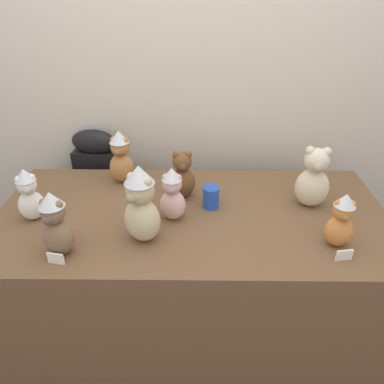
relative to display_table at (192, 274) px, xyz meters
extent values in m
plane|color=#3D3838|center=(0.00, -0.25, -0.39)|extent=(10.00, 10.00, 0.00)
cube|color=silver|center=(0.00, 0.71, 0.91)|extent=(7.00, 0.08, 2.60)
cube|color=brown|center=(0.00, 0.00, 0.00)|extent=(1.91, 0.91, 0.79)
cube|color=black|center=(-0.60, 0.59, 0.03)|extent=(0.29, 0.16, 0.85)
ellipsoid|color=black|center=(-0.60, 0.59, 0.52)|extent=(0.29, 0.16, 0.15)
ellipsoid|color=brown|center=(-0.05, 0.16, 0.48)|extent=(0.14, 0.12, 0.16)
sphere|color=brown|center=(-0.05, 0.16, 0.60)|extent=(0.10, 0.10, 0.10)
sphere|color=brown|center=(-0.08, 0.15, 0.63)|extent=(0.04, 0.04, 0.04)
sphere|color=brown|center=(-0.02, 0.16, 0.63)|extent=(0.04, 0.04, 0.04)
sphere|color=brown|center=(-0.05, 0.12, 0.59)|extent=(0.04, 0.04, 0.04)
ellipsoid|color=#CCB78E|center=(-0.21, -0.20, 0.49)|extent=(0.21, 0.20, 0.20)
sphere|color=#CCB78E|center=(-0.21, -0.20, 0.64)|extent=(0.12, 0.12, 0.12)
sphere|color=#CCB78E|center=(-0.24, -0.18, 0.69)|extent=(0.04, 0.04, 0.04)
sphere|color=#CCB78E|center=(-0.18, -0.22, 0.69)|extent=(0.04, 0.04, 0.04)
sphere|color=#9D8E71|center=(-0.24, -0.24, 0.63)|extent=(0.05, 0.05, 0.05)
cone|color=silver|center=(-0.21, -0.20, 0.71)|extent=(0.13, 0.13, 0.08)
ellipsoid|color=beige|center=(0.59, 0.08, 0.49)|extent=(0.18, 0.16, 0.20)
sphere|color=beige|center=(0.59, 0.08, 0.64)|extent=(0.12, 0.12, 0.12)
sphere|color=beige|center=(0.55, 0.09, 0.69)|extent=(0.04, 0.04, 0.04)
sphere|color=beige|center=(0.62, 0.08, 0.69)|extent=(0.04, 0.04, 0.04)
sphere|color=#ABA08A|center=(0.58, 0.03, 0.63)|extent=(0.05, 0.05, 0.05)
ellipsoid|color=#7F6047|center=(-0.54, -0.30, 0.48)|extent=(0.16, 0.14, 0.16)
sphere|color=#7F6047|center=(-0.54, -0.30, 0.60)|extent=(0.10, 0.10, 0.10)
sphere|color=#7F6047|center=(-0.57, -0.29, 0.63)|extent=(0.04, 0.04, 0.04)
sphere|color=#7F6047|center=(-0.51, -0.30, 0.63)|extent=(0.04, 0.04, 0.04)
sphere|color=brown|center=(-0.55, -0.34, 0.59)|extent=(0.04, 0.04, 0.04)
cone|color=silver|center=(-0.54, -0.30, 0.66)|extent=(0.10, 0.10, 0.06)
ellipsoid|color=beige|center=(-0.09, -0.04, 0.47)|extent=(0.13, 0.11, 0.15)
sphere|color=beige|center=(-0.09, -0.04, 0.58)|extent=(0.09, 0.09, 0.09)
sphere|color=beige|center=(-0.12, -0.04, 0.61)|extent=(0.03, 0.03, 0.03)
sphere|color=beige|center=(-0.06, -0.04, 0.61)|extent=(0.03, 0.03, 0.03)
sphere|color=#A88783|center=(-0.09, -0.08, 0.57)|extent=(0.04, 0.04, 0.04)
cone|color=silver|center=(-0.09, -0.04, 0.63)|extent=(0.09, 0.09, 0.06)
ellipsoid|color=#B27A42|center=(-0.39, 0.32, 0.48)|extent=(0.15, 0.14, 0.17)
sphere|color=#B27A42|center=(-0.39, 0.32, 0.60)|extent=(0.10, 0.10, 0.10)
sphere|color=#B27A42|center=(-0.42, 0.32, 0.64)|extent=(0.04, 0.04, 0.04)
sphere|color=#B27A42|center=(-0.36, 0.31, 0.64)|extent=(0.04, 0.04, 0.04)
sphere|color=olive|center=(-0.40, 0.28, 0.59)|extent=(0.04, 0.04, 0.04)
cone|color=silver|center=(-0.39, 0.32, 0.66)|extent=(0.11, 0.11, 0.07)
ellipsoid|color=#D17F3D|center=(0.62, -0.23, 0.46)|extent=(0.12, 0.11, 0.14)
sphere|color=#D17F3D|center=(0.62, -0.23, 0.57)|extent=(0.08, 0.08, 0.08)
sphere|color=#D17F3D|center=(0.59, -0.23, 0.60)|extent=(0.03, 0.03, 0.03)
sphere|color=#D17F3D|center=(0.65, -0.24, 0.60)|extent=(0.03, 0.03, 0.03)
sphere|color=#A06536|center=(0.62, -0.27, 0.56)|extent=(0.04, 0.04, 0.04)
cone|color=silver|center=(0.62, -0.23, 0.62)|extent=(0.09, 0.09, 0.06)
ellipsoid|color=white|center=(-0.75, -0.05, 0.47)|extent=(0.15, 0.14, 0.15)
sphere|color=white|center=(-0.75, -0.05, 0.58)|extent=(0.09, 0.09, 0.09)
sphere|color=white|center=(-0.77, -0.06, 0.61)|extent=(0.03, 0.03, 0.03)
sphere|color=white|center=(-0.72, -0.04, 0.61)|extent=(0.03, 0.03, 0.03)
sphere|color=#B4B3AF|center=(-0.73, -0.09, 0.57)|extent=(0.04, 0.04, 0.04)
cone|color=silver|center=(-0.75, -0.05, 0.63)|extent=(0.09, 0.09, 0.06)
cylinder|color=blue|center=(0.09, 0.06, 0.45)|extent=(0.08, 0.08, 0.11)
cube|color=white|center=(0.62, -0.33, 0.42)|extent=(0.07, 0.02, 0.05)
cube|color=white|center=(-0.54, -0.37, 0.42)|extent=(0.07, 0.02, 0.05)
camera|label=1|loc=(0.02, -1.50, 1.41)|focal=34.80mm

